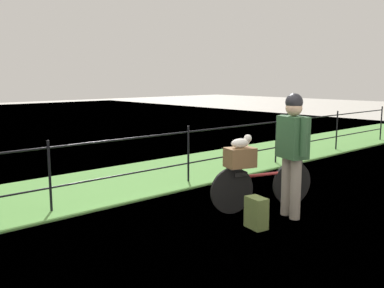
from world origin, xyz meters
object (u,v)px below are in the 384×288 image
(backpack_on_paving, at_px, (256,213))
(terrier_dog, at_px, (242,142))
(mooring_bollard, at_px, (298,158))
(wooden_crate, at_px, (240,157))
(cyclist_person, at_px, (293,144))
(bicycle_main, at_px, (262,186))

(backpack_on_paving, bearing_deg, terrier_dog, -19.90)
(mooring_bollard, bearing_deg, terrier_dog, -158.86)
(wooden_crate, height_order, terrier_dog, terrier_dog)
(terrier_dog, distance_m, backpack_on_paving, 1.04)
(terrier_dog, distance_m, cyclist_person, 0.68)
(bicycle_main, height_order, cyclist_person, cyclist_person)
(wooden_crate, relative_size, terrier_dog, 1.22)
(bicycle_main, relative_size, terrier_dog, 4.97)
(terrier_dog, relative_size, cyclist_person, 0.19)
(wooden_crate, height_order, cyclist_person, cyclist_person)
(wooden_crate, height_order, mooring_bollard, wooden_crate)
(cyclist_person, bearing_deg, mooring_bollard, 32.48)
(bicycle_main, bearing_deg, terrier_dog, 162.21)
(backpack_on_paving, relative_size, mooring_bollard, 1.09)
(terrier_dog, height_order, cyclist_person, cyclist_person)
(cyclist_person, xyz_separation_m, mooring_bollard, (2.89, 1.84, -0.82))
(cyclist_person, relative_size, mooring_bollard, 4.60)
(mooring_bollard, bearing_deg, bicycle_main, -154.97)
(terrier_dog, bearing_deg, bicycle_main, -17.79)
(bicycle_main, bearing_deg, cyclist_person, -87.26)
(bicycle_main, xyz_separation_m, backpack_on_paving, (-0.67, -0.46, -0.15))
(bicycle_main, distance_m, backpack_on_paving, 0.82)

